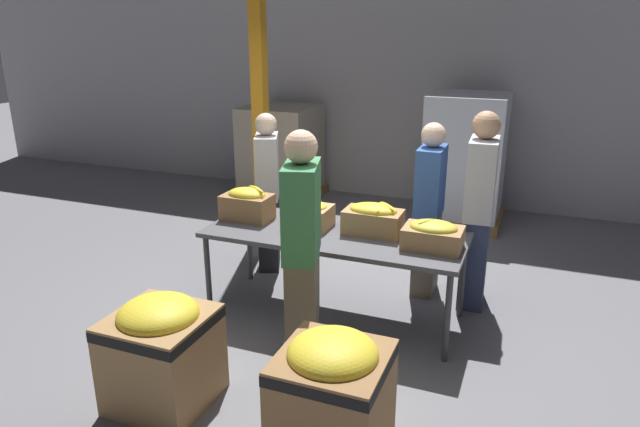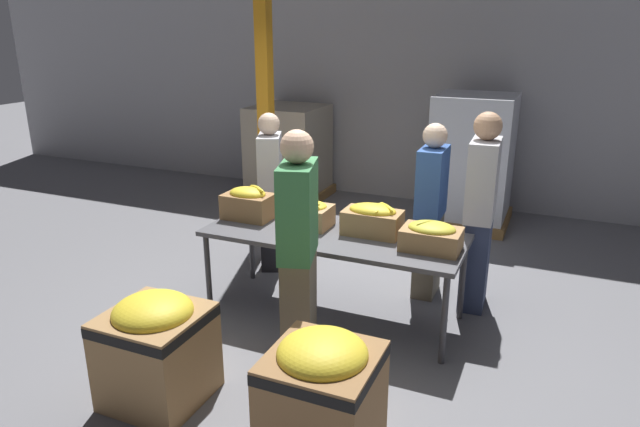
% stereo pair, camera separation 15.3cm
% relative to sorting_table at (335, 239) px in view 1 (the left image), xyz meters
% --- Properties ---
extents(ground_plane, '(30.00, 30.00, 0.00)m').
position_rel_sorting_table_xyz_m(ground_plane, '(0.00, 0.00, -0.73)').
color(ground_plane, slate).
extents(wall_back, '(16.00, 0.08, 4.00)m').
position_rel_sorting_table_xyz_m(wall_back, '(0.00, 3.77, 1.27)').
color(wall_back, '#A8A8AD').
rests_on(wall_back, ground_plane).
extents(sorting_table, '(2.22, 0.89, 0.78)m').
position_rel_sorting_table_xyz_m(sorting_table, '(0.00, 0.00, 0.00)').
color(sorting_table, '#4C4C51').
rests_on(sorting_table, ground_plane).
extents(banana_box_0, '(0.44, 0.28, 0.31)m').
position_rel_sorting_table_xyz_m(banana_box_0, '(-0.87, 0.05, 0.20)').
color(banana_box_0, olive).
rests_on(banana_box_0, sorting_table).
extents(banana_box_1, '(0.39, 0.33, 0.25)m').
position_rel_sorting_table_xyz_m(banana_box_1, '(-0.27, 0.07, 0.17)').
color(banana_box_1, tan).
rests_on(banana_box_1, sorting_table).
extents(banana_box_2, '(0.49, 0.29, 0.27)m').
position_rel_sorting_table_xyz_m(banana_box_2, '(0.31, 0.10, 0.19)').
color(banana_box_2, '#A37A4C').
rests_on(banana_box_2, sorting_table).
extents(banana_box_3, '(0.46, 0.31, 0.24)m').
position_rel_sorting_table_xyz_m(banana_box_3, '(0.84, -0.04, 0.17)').
color(banana_box_3, '#A37A4C').
rests_on(banana_box_3, sorting_table).
extents(volunteer_0, '(0.23, 0.45, 1.65)m').
position_rel_sorting_table_xyz_m(volunteer_0, '(0.65, 0.76, 0.09)').
color(volunteer_0, '#6B604C').
rests_on(volunteer_0, ground_plane).
extents(volunteer_1, '(0.38, 0.49, 1.64)m').
position_rel_sorting_table_xyz_m(volunteer_1, '(-1.01, 0.75, 0.09)').
color(volunteer_1, black).
rests_on(volunteer_1, ground_plane).
extents(volunteer_2, '(0.26, 0.49, 1.78)m').
position_rel_sorting_table_xyz_m(volunteer_2, '(1.11, 0.69, 0.16)').
color(volunteer_2, '#2D3856').
rests_on(volunteer_2, ground_plane).
extents(volunteer_3, '(0.37, 0.53, 1.79)m').
position_rel_sorting_table_xyz_m(volunteer_3, '(0.01, -0.72, 0.16)').
color(volunteer_3, '#6B604C').
rests_on(volunteer_3, ground_plane).
extents(donation_bin_0, '(0.63, 0.63, 0.78)m').
position_rel_sorting_table_xyz_m(donation_bin_0, '(-0.65, -1.59, -0.32)').
color(donation_bin_0, '#A37A4C').
rests_on(donation_bin_0, ground_plane).
extents(donation_bin_1, '(0.64, 0.64, 0.77)m').
position_rel_sorting_table_xyz_m(donation_bin_1, '(0.57, -1.59, -0.32)').
color(donation_bin_1, olive).
rests_on(donation_bin_1, ground_plane).
extents(support_pillar, '(0.15, 0.15, 4.00)m').
position_rel_sorting_table_xyz_m(support_pillar, '(-1.54, 1.65, 1.27)').
color(support_pillar, orange).
rests_on(support_pillar, ground_plane).
extents(pallet_stack_0, '(1.03, 1.03, 1.66)m').
position_rel_sorting_table_xyz_m(pallet_stack_0, '(0.67, 3.00, 0.09)').
color(pallet_stack_0, olive).
rests_on(pallet_stack_0, ground_plane).
extents(pallet_stack_1, '(1.08, 1.08, 1.36)m').
position_rel_sorting_table_xyz_m(pallet_stack_1, '(-1.98, 3.11, -0.06)').
color(pallet_stack_1, olive).
rests_on(pallet_stack_1, ground_plane).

